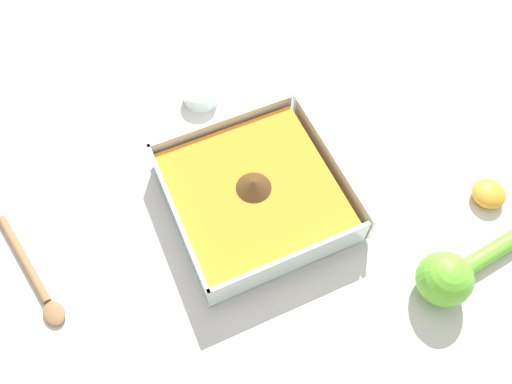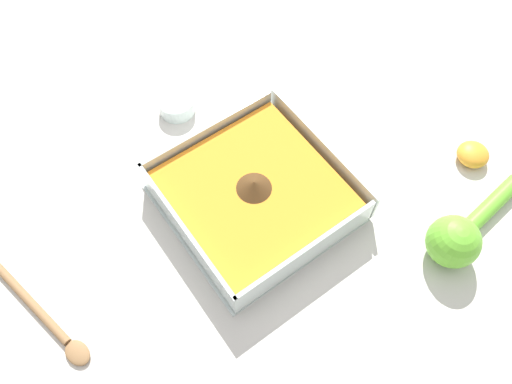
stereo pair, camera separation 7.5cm
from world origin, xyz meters
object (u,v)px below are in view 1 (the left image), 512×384
at_px(spice_bowl, 203,93).
at_px(wooden_spoon, 33,275).
at_px(lemon_squeezer, 453,274).
at_px(square_dish, 256,194).
at_px(lemon_half, 489,194).

bearing_deg(spice_bowl, wooden_spoon, 121.29).
distance_m(lemon_squeezer, wooden_spoon, 0.59).
height_order(lemon_squeezer, wooden_spoon, lemon_squeezer).
bearing_deg(lemon_squeezer, square_dish, -55.38).
relative_size(lemon_half, wooden_spoon, 0.25).
relative_size(spice_bowl, lemon_squeezer, 0.29).
bearing_deg(lemon_half, spice_bowl, 41.96).
xyz_separation_m(lemon_squeezer, lemon_half, (0.09, -0.14, -0.02)).
height_order(square_dish, wooden_spoon, square_dish).
height_order(spice_bowl, lemon_squeezer, lemon_squeezer).
distance_m(spice_bowl, lemon_squeezer, 0.50).
height_order(square_dish, lemon_squeezer, lemon_squeezer).
bearing_deg(lemon_half, square_dish, 67.13).
distance_m(square_dish, wooden_spoon, 0.34).
bearing_deg(lemon_half, wooden_spoon, 76.69).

